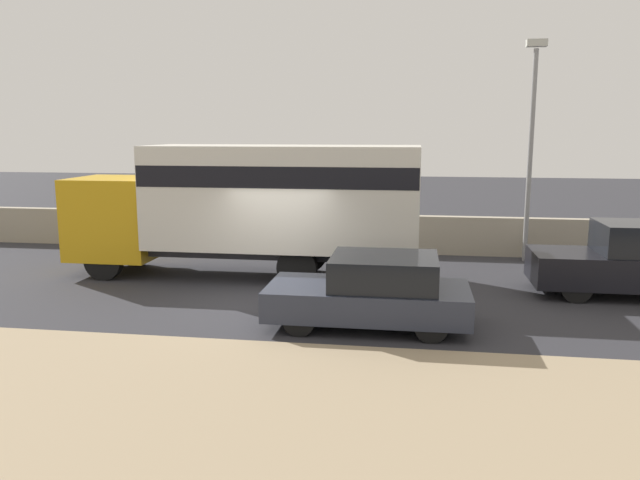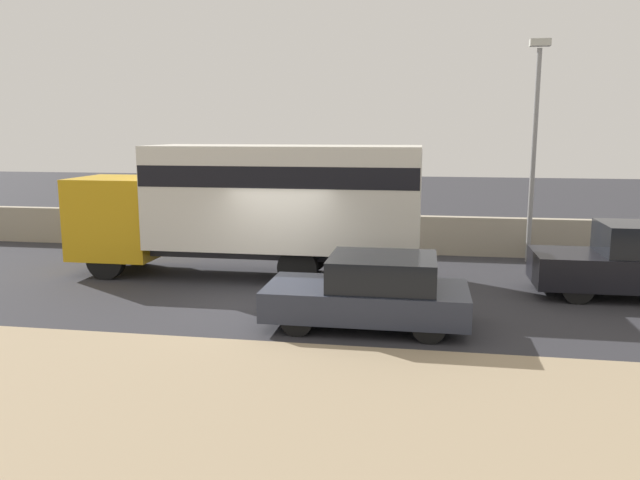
% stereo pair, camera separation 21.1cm
% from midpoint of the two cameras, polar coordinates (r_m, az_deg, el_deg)
% --- Properties ---
extents(ground_plane, '(80.00, 80.00, 0.00)m').
position_cam_midpoint_polar(ground_plane, '(13.96, -4.47, -5.88)').
color(ground_plane, '#2D2D33').
extents(dirt_shoulder_foreground, '(60.00, 5.44, 0.04)m').
position_cam_midpoint_polar(dirt_shoulder_foreground, '(9.28, -12.52, -14.37)').
color(dirt_shoulder_foreground, '#9E896B').
rests_on(dirt_shoulder_foreground, ground_plane).
extents(stone_wall_backdrop, '(60.00, 0.35, 1.19)m').
position_cam_midpoint_polar(stone_wall_backdrop, '(19.98, -0.04, 0.73)').
color(stone_wall_backdrop, '#A39984').
rests_on(stone_wall_backdrop, ground_plane).
extents(street_lamp, '(0.56, 0.28, 6.32)m').
position_cam_midpoint_polar(street_lamp, '(19.05, 19.34, 9.10)').
color(street_lamp, gray).
rests_on(street_lamp, ground_plane).
extents(box_truck, '(9.12, 2.34, 3.43)m').
position_cam_midpoint_polar(box_truck, '(16.22, -5.45, 3.61)').
color(box_truck, gold).
rests_on(box_truck, ground_plane).
extents(car_hatchback, '(3.94, 1.88, 1.41)m').
position_cam_midpoint_polar(car_hatchback, '(12.29, 5.21, -4.73)').
color(car_hatchback, '#282D3D').
rests_on(car_hatchback, ground_plane).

